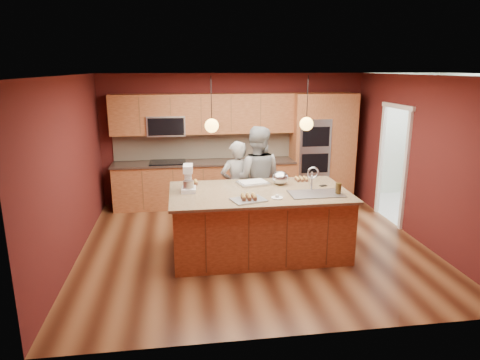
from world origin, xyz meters
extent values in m
plane|color=#411F10|center=(0.00, 0.00, 0.00)|extent=(5.50, 5.50, 0.00)
plane|color=white|center=(0.00, 0.00, 2.70)|extent=(5.50, 5.50, 0.00)
plane|color=#4D1716|center=(0.00, 2.50, 1.35)|extent=(5.50, 0.00, 5.50)
plane|color=#4D1716|center=(0.00, -2.50, 1.35)|extent=(5.50, 0.00, 5.50)
plane|color=#4D1716|center=(-2.75, 0.00, 1.35)|extent=(0.00, 5.00, 5.00)
plane|color=#4D1716|center=(2.75, 0.00, 1.35)|extent=(0.00, 5.00, 5.00)
cube|color=brown|center=(-0.65, 2.20, 0.45)|extent=(3.70, 0.60, 0.90)
cube|color=#32251F|center=(-0.65, 2.19, 0.92)|extent=(3.74, 0.64, 0.04)
cube|color=beige|center=(-0.65, 2.48, 1.22)|extent=(3.70, 0.03, 0.56)
cube|color=brown|center=(-0.65, 2.32, 1.90)|extent=(3.70, 0.36, 0.80)
cube|color=black|center=(-1.40, 2.18, 0.94)|extent=(0.72, 0.52, 0.03)
cube|color=#A7A8AD|center=(-1.40, 2.30, 1.68)|extent=(0.76, 0.40, 0.40)
cube|color=brown|center=(1.60, 2.20, 1.15)|extent=(0.80, 0.60, 2.30)
cube|color=#A7A8AD|center=(1.60, 1.90, 1.20)|extent=(0.66, 0.04, 1.20)
cube|color=brown|center=(2.25, 2.20, 1.15)|extent=(0.50, 0.60, 2.30)
plane|color=beige|center=(3.65, 1.20, 0.00)|extent=(2.60, 2.60, 0.00)
plane|color=beige|center=(4.55, 1.20, 1.35)|extent=(0.00, 2.70, 2.70)
cube|color=white|center=(4.35, 1.20, 1.95)|extent=(0.35, 2.40, 0.75)
cylinder|color=black|center=(-0.68, -0.28, 2.35)|extent=(0.01, 0.01, 0.70)
sphere|color=gold|center=(-0.68, -0.28, 2.00)|extent=(0.20, 0.20, 0.20)
cylinder|color=black|center=(0.73, -0.28, 2.35)|extent=(0.01, 0.01, 0.70)
sphere|color=gold|center=(0.73, -0.28, 2.00)|extent=(0.20, 0.20, 0.20)
cube|color=brown|center=(0.03, -0.28, 0.48)|extent=(2.60, 1.41, 0.95)
cube|color=tan|center=(0.03, -0.28, 0.97)|extent=(2.70, 1.51, 0.04)
cube|color=#A7A8AD|center=(0.84, -0.55, 0.91)|extent=(0.78, 0.45, 0.18)
imported|color=black|center=(-0.18, 0.72, 0.80)|extent=(0.64, 0.48, 1.60)
imported|color=gray|center=(0.17, 0.72, 0.92)|extent=(1.05, 0.91, 1.84)
cube|color=white|center=(-1.03, -0.16, 1.02)|extent=(0.23, 0.29, 0.06)
cube|color=white|center=(-1.03, -0.05, 1.20)|extent=(0.11, 0.09, 0.28)
cube|color=white|center=(-1.03, -0.14, 1.35)|extent=(0.15, 0.29, 0.11)
cylinder|color=silver|center=(-1.03, -0.21, 1.10)|extent=(0.16, 0.16, 0.15)
cube|color=silver|center=(0.00, 0.12, 1.01)|extent=(0.54, 0.45, 0.03)
cube|color=silver|center=(0.00, 0.12, 1.03)|extent=(0.47, 0.38, 0.02)
cube|color=#A7A8AD|center=(-0.21, -0.73, 1.00)|extent=(0.53, 0.45, 0.02)
ellipsoid|color=silver|center=(0.43, 0.05, 1.10)|extent=(0.27, 0.27, 0.23)
cylinder|color=white|center=(0.21, -0.69, 1.00)|extent=(0.17, 0.17, 0.01)
cylinder|color=#36270F|center=(1.16, -0.60, 1.08)|extent=(0.08, 0.08, 0.17)
cube|color=black|center=(1.09, -0.14, 1.00)|extent=(0.13, 0.10, 0.01)
cube|color=white|center=(4.22, 0.88, 0.55)|extent=(0.74, 0.76, 1.10)
cube|color=white|center=(4.21, 1.59, 0.45)|extent=(0.64, 0.66, 0.90)
camera|label=1|loc=(-1.14, -6.41, 2.81)|focal=32.00mm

